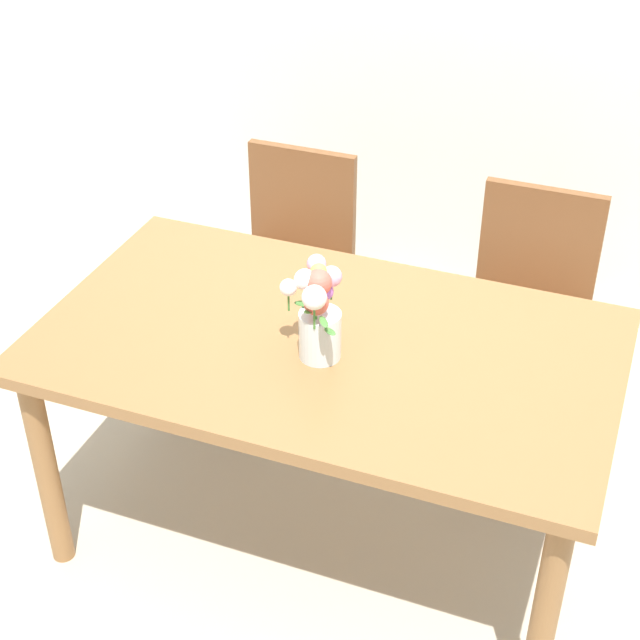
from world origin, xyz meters
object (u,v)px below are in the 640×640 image
at_px(chair_left, 292,252).
at_px(chair_right, 528,298).
at_px(flower_vase, 318,311).
at_px(dining_table, 327,365).

distance_m(chair_left, chair_right, 0.90).
bearing_deg(chair_right, chair_left, 0.00).
bearing_deg(flower_vase, dining_table, 89.46).
bearing_deg(chair_left, flower_vase, 116.78).
xyz_separation_m(dining_table, flower_vase, (-0.00, -0.07, 0.23)).
distance_m(chair_right, flower_vase, 1.07).
distance_m(dining_table, chair_right, 0.95).
distance_m(dining_table, flower_vase, 0.24).
bearing_deg(flower_vase, chair_left, 116.78).
bearing_deg(chair_right, dining_table, 61.33).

